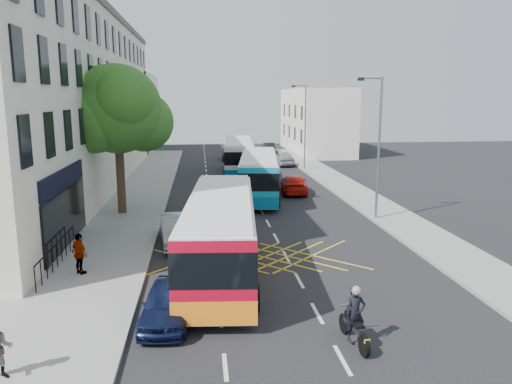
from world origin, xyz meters
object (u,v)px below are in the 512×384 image
object	(u,v)px
bus_near	(221,233)
bus_mid	(259,175)
street_tree	(117,110)
parked_car_silver	(178,230)
motorbike	(355,317)
lamp_far	(304,122)
lamp_near	(377,141)
bus_far	(239,156)
distant_car_silver	(283,158)
red_hatchback	(294,184)
pedestrian_far	(80,254)
distant_car_dark	(269,147)
distant_car_grey	(233,153)
parked_car_blue	(167,303)

from	to	relation	value
bus_near	bus_mid	size ratio (longest dim) A/B	1.03
street_tree	parked_car_silver	size ratio (longest dim) A/B	2.03
bus_near	motorbike	world-z (taller)	bus_near
street_tree	lamp_far	xyz separation A→B (m)	(14.71, 17.03, -1.68)
lamp_far	bus_mid	distance (m)	14.26
lamp_near	lamp_far	bearing A→B (deg)	90.00
lamp_near	bus_far	bearing A→B (deg)	108.71
lamp_far	distant_car_silver	world-z (taller)	lamp_far
red_hatchback	pedestrian_far	xyz separation A→B (m)	(-11.66, -16.36, 0.30)
distant_car_silver	motorbike	bearing A→B (deg)	81.12
street_tree	bus_mid	distance (m)	10.93
bus_far	parked_car_silver	xyz separation A→B (m)	(-4.75, -22.24, -0.92)
motorbike	distant_car_dark	bearing A→B (deg)	78.91
lamp_far	motorbike	world-z (taller)	lamp_far
parked_car_silver	distant_car_grey	bearing A→B (deg)	75.10
parked_car_blue	motorbike	bearing A→B (deg)	-17.15
street_tree	pedestrian_far	size ratio (longest dim) A/B	5.35
lamp_far	distant_car_grey	bearing A→B (deg)	124.47
bus_near	lamp_far	bearing A→B (deg)	76.34
lamp_near	parked_car_silver	bearing A→B (deg)	-162.51
parked_car_silver	distant_car_dark	world-z (taller)	parked_car_silver
bus_far	distant_car_silver	world-z (taller)	bus_far
bus_near	distant_car_grey	size ratio (longest dim) A/B	2.09
parked_car_silver	distant_car_silver	world-z (taller)	distant_car_silver
lamp_near	red_hatchback	world-z (taller)	lamp_near
lamp_far	bus_near	world-z (taller)	lamp_far
distant_car_grey	distant_car_dark	size ratio (longest dim) A/B	1.45
distant_car_grey	distant_car_silver	distance (m)	7.19
distant_car_silver	distant_car_dark	world-z (taller)	distant_car_silver
bus_mid	distant_car_silver	xyz separation A→B (m)	(4.47, 16.34, -0.87)
distant_car_grey	distant_car_dark	distance (m)	8.91
pedestrian_far	distant_car_grey	bearing A→B (deg)	-58.16
distant_car_silver	distant_car_dark	bearing A→B (deg)	-93.43
motorbike	distant_car_silver	world-z (taller)	motorbike
motorbike	parked_car_silver	size ratio (longest dim) A/B	0.47
lamp_near	parked_car_blue	size ratio (longest dim) A/B	2.15
motorbike	distant_car_dark	world-z (taller)	motorbike
bus_near	bus_far	distance (m)	26.66
bus_far	parked_car_silver	bearing A→B (deg)	-98.18
parked_car_silver	red_hatchback	distance (m)	14.60
distant_car_dark	distant_car_grey	bearing A→B (deg)	56.60
bus_near	parked_car_silver	world-z (taller)	bus_near
motorbike	parked_car_blue	world-z (taller)	motorbike
bus_near	motorbike	distance (m)	7.38
motorbike	distant_car_grey	xyz separation A→B (m)	(-0.57, 43.19, -0.09)
bus_near	distant_car_silver	distance (m)	32.42
lamp_far	distant_car_dark	xyz separation A→B (m)	(-1.17, 16.38, -4.00)
distant_car_silver	pedestrian_far	distance (m)	34.08
street_tree	red_hatchback	distance (m)	14.13
bus_mid	parked_car_blue	distance (m)	20.12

